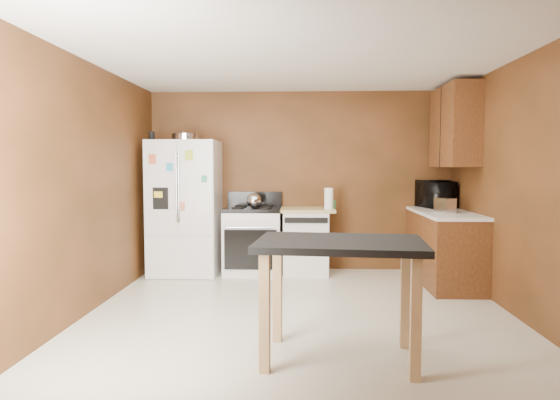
# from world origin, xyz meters

# --- Properties ---
(floor) EXTENTS (4.50, 4.50, 0.00)m
(floor) POSITION_xyz_m (0.00, 0.00, 0.00)
(floor) COLOR beige
(floor) RESTS_ON ground
(ceiling) EXTENTS (4.50, 4.50, 0.00)m
(ceiling) POSITION_xyz_m (0.00, 0.00, 2.50)
(ceiling) COLOR white
(ceiling) RESTS_ON ground
(wall_back) EXTENTS (4.20, 0.00, 4.20)m
(wall_back) POSITION_xyz_m (0.00, 2.25, 1.25)
(wall_back) COLOR brown
(wall_back) RESTS_ON ground
(wall_front) EXTENTS (4.20, 0.00, 4.20)m
(wall_front) POSITION_xyz_m (0.00, -2.25, 1.25)
(wall_front) COLOR brown
(wall_front) RESTS_ON ground
(wall_left) EXTENTS (0.00, 4.50, 4.50)m
(wall_left) POSITION_xyz_m (-2.10, 0.00, 1.25)
(wall_left) COLOR brown
(wall_left) RESTS_ON ground
(wall_right) EXTENTS (0.00, 4.50, 4.50)m
(wall_right) POSITION_xyz_m (2.10, 0.00, 1.25)
(wall_right) COLOR brown
(wall_right) RESTS_ON ground
(roasting_pan) EXTENTS (0.38, 0.38, 0.09)m
(roasting_pan) POSITION_xyz_m (-1.54, 1.89, 1.85)
(roasting_pan) COLOR silver
(roasting_pan) RESTS_ON refrigerator
(pen_cup) EXTENTS (0.08, 0.08, 0.11)m
(pen_cup) POSITION_xyz_m (-1.95, 1.73, 1.86)
(pen_cup) COLOR black
(pen_cup) RESTS_ON refrigerator
(kettle) EXTENTS (0.20, 0.20, 0.20)m
(kettle) POSITION_xyz_m (-0.61, 1.81, 1.00)
(kettle) COLOR silver
(kettle) RESTS_ON gas_range
(paper_towel) EXTENTS (0.16, 0.16, 0.28)m
(paper_towel) POSITION_xyz_m (0.38, 1.85, 1.03)
(paper_towel) COLOR white
(paper_towel) RESTS_ON dishwasher
(green_canister) EXTENTS (0.12, 0.12, 0.11)m
(green_canister) POSITION_xyz_m (0.43, 1.96, 0.94)
(green_canister) COLOR #41AB57
(green_canister) RESTS_ON dishwasher
(toaster) EXTENTS (0.23, 0.28, 0.18)m
(toaster) POSITION_xyz_m (1.76, 1.30, 0.99)
(toaster) COLOR silver
(toaster) RESTS_ON right_cabinets
(microwave) EXTENTS (0.55, 0.68, 0.33)m
(microwave) POSITION_xyz_m (1.82, 2.05, 1.07)
(microwave) COLOR black
(microwave) RESTS_ON right_cabinets
(refrigerator) EXTENTS (0.90, 0.80, 1.80)m
(refrigerator) POSITION_xyz_m (-1.55, 1.86, 0.90)
(refrigerator) COLOR white
(refrigerator) RESTS_ON ground
(gas_range) EXTENTS (0.76, 0.68, 1.10)m
(gas_range) POSITION_xyz_m (-0.64, 1.92, 0.46)
(gas_range) COLOR white
(gas_range) RESTS_ON ground
(dishwasher) EXTENTS (0.78, 0.63, 0.89)m
(dishwasher) POSITION_xyz_m (0.08, 1.95, 0.45)
(dishwasher) COLOR white
(dishwasher) RESTS_ON ground
(right_cabinets) EXTENTS (0.63, 1.58, 2.45)m
(right_cabinets) POSITION_xyz_m (1.84, 1.48, 0.91)
(right_cabinets) COLOR brown
(right_cabinets) RESTS_ON ground
(island) EXTENTS (1.31, 0.94, 0.91)m
(island) POSITION_xyz_m (0.30, -1.07, 0.77)
(island) COLOR black
(island) RESTS_ON ground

